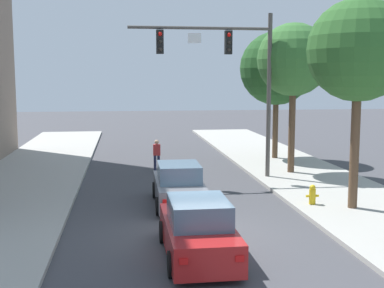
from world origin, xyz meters
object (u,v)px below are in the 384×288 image
object	(u,v)px
traffic_signal_mast	(230,65)
fire_hydrant	(312,194)
street_tree_second	(294,60)
car_lead_grey	(179,187)
street_tree_nearest	(359,51)
street_tree_third	(277,69)
pedestrian_crossing_road	(157,154)
car_following_red	(198,231)

from	to	relation	value
traffic_signal_mast	fire_hydrant	distance (m)	7.51
street_tree_second	car_lead_grey	bearing A→B (deg)	-139.19
street_tree_second	street_tree_nearest	bearing A→B (deg)	-90.69
street_tree_third	car_lead_grey	bearing A→B (deg)	-124.31
pedestrian_crossing_road	street_tree_third	size ratio (longest dim) A/B	0.23
car_lead_grey	street_tree_third	xyz separation A→B (m)	(6.67, 9.78, 4.56)
street_tree_second	traffic_signal_mast	bearing A→B (deg)	-164.58
pedestrian_crossing_road	street_tree_second	xyz separation A→B (m)	(6.48, -1.72, 4.67)
fire_hydrant	street_tree_second	bearing A→B (deg)	78.23
car_following_red	pedestrian_crossing_road	size ratio (longest dim) A/B	2.59
pedestrian_crossing_road	street_tree_third	bearing A→B (deg)	21.54
traffic_signal_mast	street_tree_nearest	size ratio (longest dim) A/B	1.03
fire_hydrant	street_tree_third	distance (m)	11.96
pedestrian_crossing_road	street_tree_nearest	bearing A→B (deg)	-53.69
traffic_signal_mast	street_tree_third	world-z (taller)	traffic_signal_mast
traffic_signal_mast	street_tree_nearest	distance (m)	6.88
traffic_signal_mast	car_following_red	bearing A→B (deg)	-106.41
car_following_red	street_tree_third	size ratio (longest dim) A/B	0.59
car_lead_grey	fire_hydrant	world-z (taller)	car_lead_grey
street_tree_nearest	street_tree_third	world-z (taller)	street_tree_nearest
fire_hydrant	street_tree_nearest	world-z (taller)	street_tree_nearest
car_lead_grey	pedestrian_crossing_road	world-z (taller)	pedestrian_crossing_road
street_tree_second	street_tree_third	xyz separation A→B (m)	(0.55, 4.49, -0.31)
car_lead_grey	fire_hydrant	bearing A→B (deg)	-12.03
car_lead_grey	street_tree_second	distance (m)	9.44
car_following_red	pedestrian_crossing_road	xyz separation A→B (m)	(-0.27, 12.57, 0.19)
street_tree_nearest	street_tree_second	world-z (taller)	street_tree_nearest
traffic_signal_mast	street_tree_second	bearing A→B (deg)	15.42
pedestrian_crossing_road	street_tree_nearest	distance (m)	11.80
car_lead_grey	street_tree_second	world-z (taller)	street_tree_second
traffic_signal_mast	car_lead_grey	bearing A→B (deg)	-122.92
traffic_signal_mast	street_tree_third	distance (m)	6.62
car_lead_grey	car_following_red	size ratio (longest dim) A/B	1.00
traffic_signal_mast	fire_hydrant	size ratio (longest dim) A/B	10.42
car_lead_grey	street_tree_third	size ratio (longest dim) A/B	0.59
car_lead_grey	street_tree_second	xyz separation A→B (m)	(6.12, 5.29, 4.86)
pedestrian_crossing_road	street_tree_second	world-z (taller)	street_tree_second
car_following_red	traffic_signal_mast	bearing A→B (deg)	73.59
fire_hydrant	pedestrian_crossing_road	bearing A→B (deg)	122.77
car_following_red	street_tree_third	bearing A→B (deg)	66.20
car_following_red	street_tree_second	world-z (taller)	street_tree_second
traffic_signal_mast	pedestrian_crossing_road	xyz separation A→B (m)	(-3.20, 2.62, -4.43)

